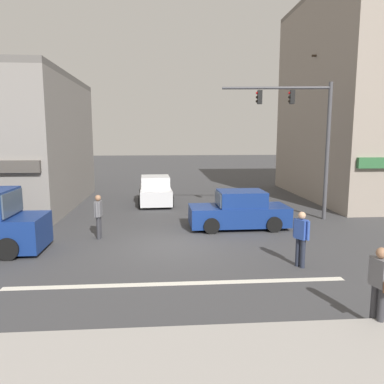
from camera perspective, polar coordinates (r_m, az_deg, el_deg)
The scene contains 9 objects.
ground_plane at distance 13.45m, azimuth -2.79°, elevation -8.09°, with size 120.00×120.00×0.00m, color #3D3D3F.
lane_marking_stripe at distance 10.14m, azimuth -2.18°, elevation -13.76°, with size 9.00×0.24×0.01m, color silver.
utility_pole_far_right at distance 23.30m, azimuth 18.99°, elevation 9.76°, with size 1.40×0.22×8.71m.
traffic_light_mast at distance 17.84m, azimuth 17.07°, elevation 9.26°, with size 4.87×0.67×6.20m.
sedan_parked_curbside at distance 15.82m, azimuth 7.19°, elevation -2.93°, with size 4.13×1.94×1.58m.
sedan_crossing_leftbound at distance 21.42m, azimuth -5.59°, elevation 0.13°, with size 2.02×4.17×1.58m.
pedestrian_foreground_with_bag at distance 8.58m, azimuth 26.76°, elevation -12.22°, with size 0.35×0.69×1.67m.
pedestrian_mid_crossing at distance 11.50m, azimuth 16.28°, elevation -6.42°, with size 0.37×0.50×1.67m.
pedestrian_far_side at distance 14.46m, azimuth -14.05°, elevation -3.26°, with size 0.26×0.57×1.67m.
Camera 1 is at (-0.36, -12.87, 3.87)m, focal length 35.00 mm.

